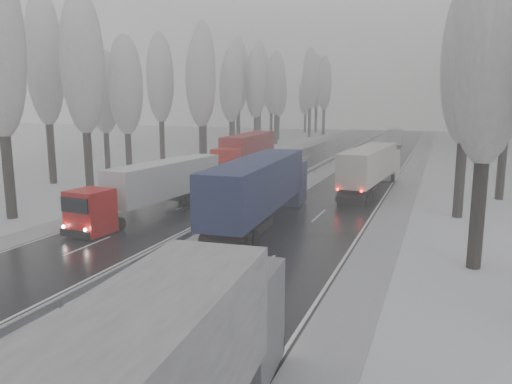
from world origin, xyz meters
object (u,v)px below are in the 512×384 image
Objects in this scene: truck_blue_box at (262,186)px; box_truck_distant at (395,136)px; truck_red_white at (157,184)px; truck_red_red at (246,150)px; truck_cream_box at (372,165)px.

truck_blue_box is 65.30m from box_truck_distant.
truck_red_red is (-2.11, 22.79, 0.31)m from truck_red_white.
truck_red_red reaches higher than truck_cream_box.
truck_blue_box is 16.05m from truck_cream_box.
truck_cream_box is 50.07m from box_truck_distant.
truck_red_white is (-10.87, -64.71, 0.62)m from box_truck_distant.
truck_blue_box is 8.33m from truck_red_white.
box_truck_distant is 43.89m from truck_red_red.
truck_red_white reaches higher than box_truck_distant.
truck_blue_box is at bearing 1.36° from truck_red_white.
truck_cream_box is at bearing 68.32° from truck_blue_box.
truck_blue_box is at bearing -69.96° from truck_red_red.
truck_blue_box reaches higher than truck_cream_box.
truck_blue_box is 1.06× the size of truck_red_red.
truck_cream_box is 19.85m from truck_red_white.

